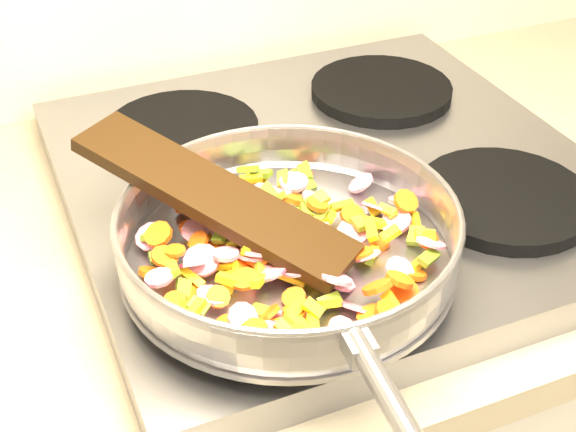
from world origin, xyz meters
name	(u,v)px	position (x,y,z in m)	size (l,w,h in m)	color
cooktop	(332,182)	(-0.70, 1.67, 0.92)	(0.60, 0.60, 0.04)	#939399
grate_fl	(266,262)	(-0.84, 1.52, 0.95)	(0.19, 0.19, 0.02)	black
grate_fr	(504,198)	(-0.56, 1.52, 0.95)	(0.19, 0.19, 0.02)	black
grate_bl	(182,130)	(-0.84, 1.81, 0.95)	(0.19, 0.19, 0.02)	black
grate_br	(381,90)	(-0.56, 1.81, 0.95)	(0.19, 0.19, 0.02)	black
saute_pan	(289,235)	(-0.82, 1.51, 0.99)	(0.37, 0.53, 0.06)	#9E9EA5
vegetable_heap	(281,247)	(-0.83, 1.51, 0.98)	(0.30, 0.30, 0.05)	#F65810
wooden_spatula	(213,196)	(-0.88, 1.57, 1.01)	(0.30, 0.07, 0.01)	black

